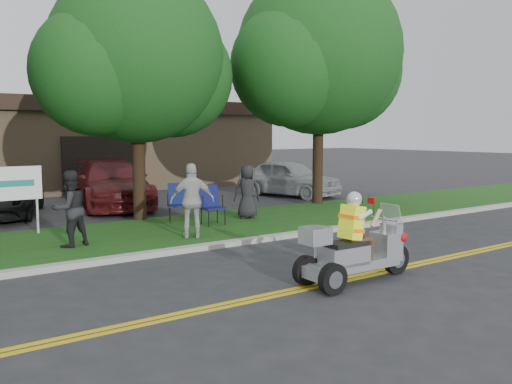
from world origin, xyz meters
TOP-DOWN VIEW (x-y plane):
  - ground at (0.00, 0.00)m, footprint 120.00×120.00m
  - centerline_near at (0.00, -0.58)m, footprint 60.00×0.10m
  - centerline_far at (0.00, -0.42)m, footprint 60.00×0.10m
  - curb at (0.00, 3.05)m, footprint 60.00×0.25m
  - grass_verge at (0.00, 5.20)m, footprint 60.00×4.00m
  - commercial_building at (2.00, 18.98)m, footprint 18.00×8.20m
  - tree_mid at (0.55, 7.23)m, footprint 5.88×4.80m
  - tree_right at (7.06, 7.03)m, footprint 6.86×5.60m
  - business_sign at (-2.90, 6.60)m, footprint 1.25×0.06m
  - trike_scooter at (1.01, -0.71)m, footprint 2.39×0.80m
  - lawn_chair_a at (1.22, 6.23)m, footprint 0.73×0.74m
  - lawn_chair_b at (1.72, 5.30)m, footprint 0.58×0.61m
  - spectator_adult_mid at (-2.21, 4.56)m, footprint 0.94×0.81m
  - spectator_adult_right at (0.42, 3.92)m, footprint 1.11×0.79m
  - spectator_chair_b at (3.09, 5.60)m, footprint 0.88×0.74m
  - parked_car_mid at (-2.50, 10.65)m, footprint 3.38×4.82m
  - parked_car_right at (1.05, 10.92)m, footprint 3.25×5.81m
  - parked_car_far_right at (8.00, 9.85)m, footprint 2.84×4.61m

SIDE VIEW (x-z plane):
  - ground at x=0.00m, z-range 0.00..0.00m
  - centerline_near at x=0.00m, z-range 0.00..0.01m
  - centerline_far at x=0.00m, z-range 0.00..0.01m
  - grass_verge at x=0.00m, z-range 0.01..0.11m
  - curb at x=0.00m, z-range 0.00..0.12m
  - trike_scooter at x=1.01m, z-range -0.24..1.33m
  - parked_car_mid at x=-2.50m, z-range 0.00..1.22m
  - lawn_chair_b at x=1.72m, z-range 0.17..1.22m
  - lawn_chair_a at x=1.22m, z-range 0.17..1.22m
  - parked_car_far_right at x=8.00m, z-range 0.00..1.46m
  - parked_car_right at x=1.05m, z-range 0.00..1.59m
  - spectator_chair_b at x=3.09m, z-range 0.10..1.65m
  - spectator_adult_mid at x=-2.21m, z-range 0.10..1.74m
  - spectator_adult_right at x=0.42m, z-range 0.10..1.85m
  - business_sign at x=-2.90m, z-range 0.38..2.13m
  - commercial_building at x=2.00m, z-range 0.01..4.01m
  - tree_mid at x=0.55m, z-range 0.91..7.96m
  - tree_right at x=7.06m, z-range 0.99..9.06m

